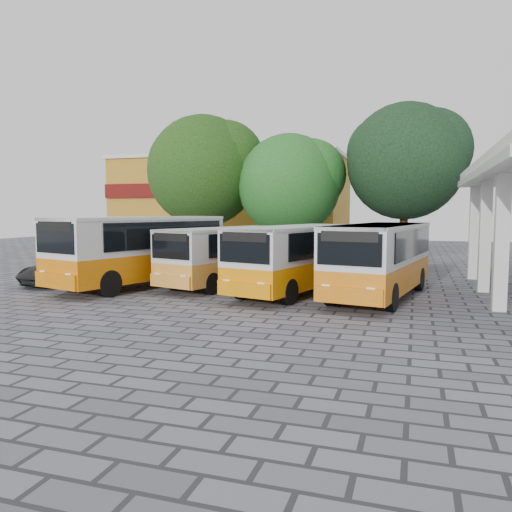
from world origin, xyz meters
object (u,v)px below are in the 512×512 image
(bus_centre_left, at_px, (227,252))
(parked_car, at_px, (67,270))
(bus_centre_right, at_px, (296,254))
(bus_far_right, at_px, (380,255))
(bus_far_left, at_px, (141,246))

(bus_centre_left, bearing_deg, parked_car, -151.19)
(bus_centre_right, bearing_deg, parked_car, -162.07)
(parked_car, bearing_deg, bus_far_right, 11.90)
(parked_car, bearing_deg, bus_far_left, 15.57)
(bus_far_left, bearing_deg, parked_car, -157.90)
(bus_far_left, xyz_separation_m, parked_car, (-3.80, -0.39, -1.18))
(bus_far_left, distance_m, parked_car, 4.00)
(bus_centre_left, relative_size, parked_car, 1.66)
(parked_car, bearing_deg, bus_centre_right, 12.99)
(bus_far_left, xyz_separation_m, bus_far_right, (10.64, 0.15, -0.15))
(bus_centre_right, bearing_deg, bus_far_left, -163.43)
(bus_far_left, height_order, bus_far_right, bus_far_left)
(bus_far_left, xyz_separation_m, bus_centre_left, (3.70, 1.31, -0.29))
(bus_far_left, relative_size, bus_far_right, 1.11)
(bus_centre_left, bearing_deg, bus_centre_right, -0.82)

